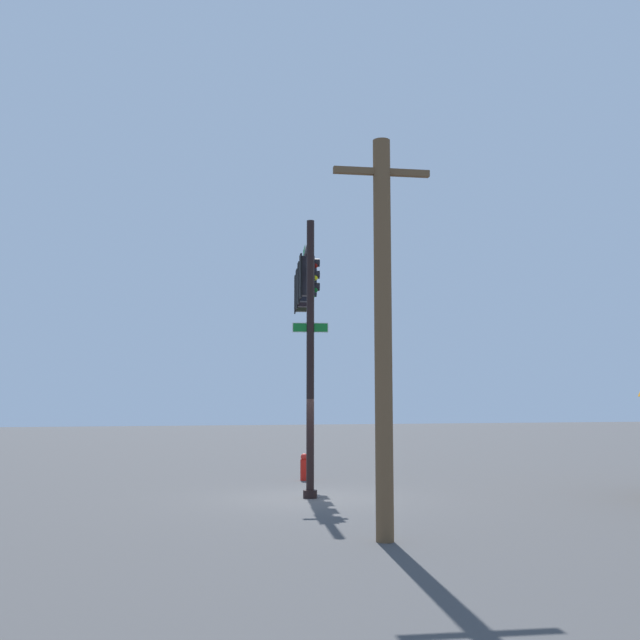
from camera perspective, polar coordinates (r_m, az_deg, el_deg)
The scene contains 4 objects.
ground_plane at distance 19.45m, azimuth -0.76°, elevation -13.44°, with size 120.00×120.00×0.00m, color #414041.
signal_pole_assembly at distance 21.66m, azimuth -1.04°, elevation 1.41°, with size 5.45×1.77×7.19m.
utility_pole at distance 13.46m, azimuth 4.84°, elevation -0.73°, with size 0.36×1.80×7.23m.
fire_hydrant at distance 23.67m, azimuth -1.22°, elevation -11.16°, with size 0.33×0.24×0.83m.
Camera 1 is at (-18.62, 5.07, 2.42)m, focal length 41.93 mm.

